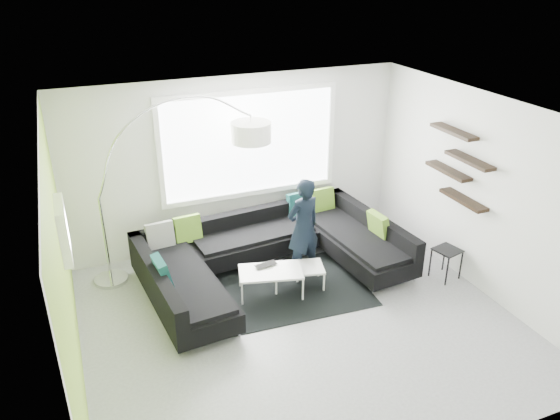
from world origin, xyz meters
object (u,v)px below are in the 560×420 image
object	(u,v)px
sectional_sofa	(274,257)
side_table	(446,264)
arc_lamp	(99,198)
person	(303,227)
laptop	(267,267)
coffee_table	(285,278)

from	to	relation	value
sectional_sofa	side_table	size ratio (longest dim) A/B	8.19
sectional_sofa	arc_lamp	bearing A→B (deg)	154.60
side_table	person	size ratio (longest dim) A/B	0.31
sectional_sofa	side_table	bearing A→B (deg)	-27.15
arc_lamp	side_table	distance (m)	5.13
laptop	coffee_table	bearing A→B (deg)	-30.10
person	arc_lamp	bearing A→B (deg)	-29.40
sectional_sofa	person	distance (m)	0.62
person	sectional_sofa	bearing A→B (deg)	-13.31
person	laptop	world-z (taller)	person
sectional_sofa	person	world-z (taller)	person
sectional_sofa	coffee_table	world-z (taller)	sectional_sofa
coffee_table	arc_lamp	size ratio (longest dim) A/B	0.43
sectional_sofa	laptop	xyz separation A→B (m)	(-0.21, -0.26, 0.04)
person	laptop	distance (m)	0.81
person	coffee_table	bearing A→B (deg)	25.82
arc_lamp	laptop	distance (m)	2.55
coffee_table	arc_lamp	xyz separation A→B (m)	(-2.31, 1.19, 1.16)
sectional_sofa	laptop	distance (m)	0.34
coffee_table	side_table	distance (m)	2.44
sectional_sofa	coffee_table	bearing A→B (deg)	-91.61
sectional_sofa	coffee_table	size ratio (longest dim) A/B	3.41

